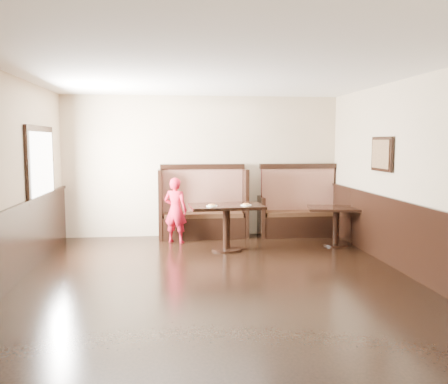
{
  "coord_description": "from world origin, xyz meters",
  "views": [
    {
      "loc": [
        -0.62,
        -6.01,
        1.9
      ],
      "look_at": [
        0.31,
        2.35,
        1.0
      ],
      "focal_mm": 38.0,
      "sensor_mm": 36.0,
      "label": 1
    }
  ],
  "objects": [
    {
      "name": "booth_main",
      "position": [
        0.0,
        3.3,
        0.53
      ],
      "size": [
        1.75,
        0.72,
        1.45
      ],
      "color": "black",
      "rests_on": "ground"
    },
    {
      "name": "table_main",
      "position": [
        0.33,
        2.11,
        0.61
      ],
      "size": [
        1.3,
        0.86,
        0.8
      ],
      "rotation": [
        0.0,
        0.0,
        0.06
      ],
      "color": "black",
      "rests_on": "ground"
    },
    {
      "name": "pizza_plate_right",
      "position": [
        0.66,
        2.0,
        0.81
      ],
      "size": [
        0.19,
        0.19,
        0.04
      ],
      "color": "white",
      "rests_on": "table_main"
    },
    {
      "name": "pizza_plate_left",
      "position": [
        0.06,
        1.97,
        0.81
      ],
      "size": [
        0.19,
        0.19,
        0.04
      ],
      "color": "white",
      "rests_on": "table_main"
    },
    {
      "name": "table_neighbor",
      "position": [
        2.38,
        2.3,
        0.52
      ],
      "size": [
        1.12,
        0.85,
        0.7
      ],
      "rotation": [
        0.0,
        0.0,
        -0.21
      ],
      "color": "black",
      "rests_on": "ground"
    },
    {
      "name": "room_shell",
      "position": [
        -0.3,
        0.28,
        0.67
      ],
      "size": [
        7.0,
        7.0,
        7.0
      ],
      "color": "tan",
      "rests_on": "ground"
    },
    {
      "name": "ground",
      "position": [
        0.0,
        0.0,
        0.0
      ],
      "size": [
        7.0,
        7.0,
        0.0
      ],
      "primitive_type": "plane",
      "color": "black",
      "rests_on": "ground"
    },
    {
      "name": "child",
      "position": [
        -0.55,
        2.82,
        0.62
      ],
      "size": [
        0.53,
        0.45,
        1.23
      ],
      "primitive_type": "imported",
      "rotation": [
        0.0,
        0.0,
        2.72
      ],
      "color": "red",
      "rests_on": "ground"
    },
    {
      "name": "booth_neighbor",
      "position": [
        1.95,
        3.29,
        0.48
      ],
      "size": [
        1.65,
        0.72,
        1.45
      ],
      "color": "black",
      "rests_on": "ground"
    }
  ]
}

